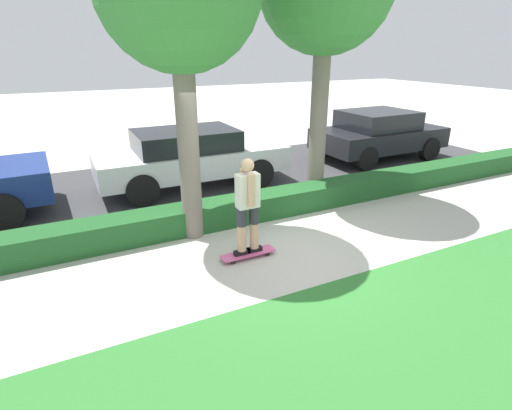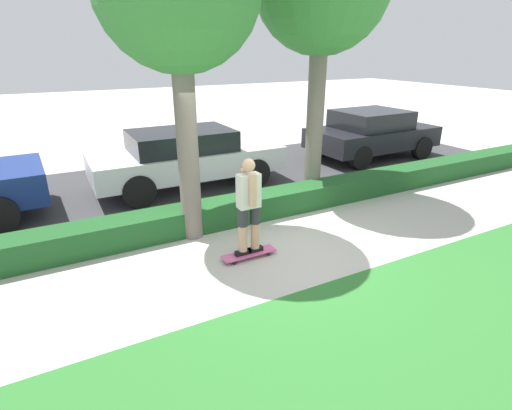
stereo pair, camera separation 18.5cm
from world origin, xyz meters
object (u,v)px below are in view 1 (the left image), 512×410
Objects in this scene: parked_car_middle at (191,156)px; parked_car_rear at (378,134)px; skateboard at (248,253)px; skater_person at (248,205)px.

parked_car_middle is 1.14× the size of parked_car_rear.
parked_car_middle reaches higher than skateboard.
skateboard is at bearing -94.60° from parked_car_middle.
parked_car_middle is (0.31, 3.86, -0.16)m from skater_person.
skater_person is 0.35× the size of parked_car_middle.
skater_person is at bearing -94.60° from parked_car_middle.
skater_person is (0.00, -0.00, 0.84)m from skateboard.
skater_person is 7.30m from parked_car_rear.
skateboard is 0.57× the size of skater_person.
skateboard is 7.33m from parked_car_rear.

